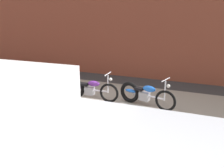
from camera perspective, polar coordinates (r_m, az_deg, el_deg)
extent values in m
plane|color=#38383A|center=(6.31, -3.88, -8.83)|extent=(80.00, 80.00, 0.00)
cube|color=#9E998E|center=(7.78, 1.99, -3.82)|extent=(36.00, 3.50, 0.01)
cube|color=brown|center=(10.61, 9.26, 17.14)|extent=(36.00, 0.50, 5.76)
torus|color=black|center=(7.29, -0.80, -2.42)|extent=(0.68, 0.13, 0.68)
torus|color=black|center=(7.80, -9.82, -1.21)|extent=(0.74, 0.18, 0.73)
cylinder|color=silver|center=(7.51, -5.47, -1.60)|extent=(1.24, 0.14, 0.06)
cube|color=#99999E|center=(7.55, -6.01, -1.82)|extent=(0.33, 0.24, 0.28)
ellipsoid|color=#6B2D93|center=(7.41, -4.95, 0.11)|extent=(0.45, 0.22, 0.20)
ellipsoid|color=#6B2D93|center=(7.76, -9.51, -0.82)|extent=(0.45, 0.21, 0.10)
cube|color=black|center=(7.57, -7.43, -0.08)|extent=(0.29, 0.22, 0.08)
cylinder|color=silver|center=(7.21, -1.11, -0.04)|extent=(0.05, 0.05, 0.62)
cylinder|color=silver|center=(7.11, -1.12, 2.74)|extent=(0.07, 0.58, 0.03)
sphere|color=white|center=(7.13, -0.36, 1.27)|extent=(0.11, 0.11, 0.11)
cylinder|color=silver|center=(7.81, -7.13, -1.88)|extent=(0.55, 0.10, 0.06)
torus|color=black|center=(6.77, 14.14, -4.41)|extent=(0.68, 0.24, 0.68)
torus|color=black|center=(7.31, 4.75, -2.20)|extent=(0.74, 0.30, 0.73)
cylinder|color=silver|center=(7.01, 9.27, -3.06)|extent=(1.21, 0.34, 0.06)
cube|color=#99999E|center=(7.05, 8.68, -3.24)|extent=(0.36, 0.29, 0.28)
ellipsoid|color=blue|center=(6.90, 9.95, -1.30)|extent=(0.47, 0.29, 0.20)
ellipsoid|color=blue|center=(7.27, 5.10, -1.82)|extent=(0.47, 0.28, 0.10)
cube|color=black|center=(7.07, 7.33, -1.25)|extent=(0.32, 0.26, 0.08)
cylinder|color=silver|center=(6.68, 14.00, -1.85)|extent=(0.05, 0.05, 0.62)
cylinder|color=silver|center=(6.58, 14.22, 1.13)|extent=(0.17, 0.57, 0.03)
sphere|color=white|center=(6.59, 14.91, -0.52)|extent=(0.11, 0.11, 0.11)
cylinder|color=silver|center=(7.31, 7.56, -3.16)|extent=(0.55, 0.19, 0.06)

